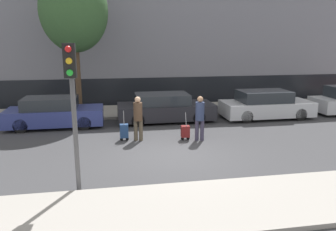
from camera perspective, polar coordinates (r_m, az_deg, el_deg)
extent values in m
plane|color=#38383A|center=(11.26, 0.93, -6.79)|extent=(80.00, 80.00, 0.00)
cube|color=gray|center=(7.90, 6.31, -15.44)|extent=(28.00, 2.50, 0.12)
cube|color=gray|center=(17.91, -3.34, 0.90)|extent=(28.00, 3.00, 0.12)
cube|color=slate|center=(21.31, -4.79, 16.80)|extent=(28.00, 3.14, 10.47)
cube|color=black|center=(19.91, -4.12, 4.28)|extent=(27.44, 0.06, 1.60)
cube|color=navy|center=(15.48, -19.02, -0.09)|extent=(4.20, 1.73, 0.70)
cube|color=#23282D|center=(15.39, -19.80, 2.06)|extent=(2.31, 1.53, 0.50)
cylinder|color=black|center=(14.62, -14.38, -1.31)|extent=(0.60, 0.18, 0.60)
cylinder|color=black|center=(16.12, -14.00, 0.04)|extent=(0.60, 0.18, 0.60)
cylinder|color=black|center=(15.05, -24.30, -1.66)|extent=(0.60, 0.18, 0.60)
cylinder|color=black|center=(16.52, -23.03, -0.32)|extent=(0.60, 0.18, 0.60)
cube|color=black|center=(15.69, -0.39, 0.80)|extent=(4.56, 1.88, 0.70)
cube|color=#23282D|center=(15.55, -1.06, 2.91)|extent=(2.51, 1.66, 0.49)
cylinder|color=black|center=(15.23, 5.41, -0.38)|extent=(0.60, 0.18, 0.60)
cylinder|color=black|center=(16.83, 3.87, 0.94)|extent=(0.60, 0.18, 0.60)
cylinder|color=black|center=(14.74, -5.26, -0.83)|extent=(0.60, 0.18, 0.60)
cylinder|color=black|center=(16.39, -5.77, 0.57)|extent=(0.60, 0.18, 0.60)
cube|color=#B7BABF|center=(17.04, 16.75, 1.22)|extent=(4.45, 1.81, 0.70)
cube|color=#23282D|center=(16.85, 16.35, 3.26)|extent=(2.45, 1.59, 0.54)
cylinder|color=black|center=(17.06, 22.07, 0.16)|extent=(0.60, 0.18, 0.60)
cylinder|color=black|center=(18.42, 19.43, 1.27)|extent=(0.60, 0.18, 0.60)
cylinder|color=black|center=(15.78, 13.54, -0.22)|extent=(0.60, 0.18, 0.60)
cylinder|color=black|center=(17.24, 11.41, 1.00)|extent=(0.60, 0.18, 0.60)
cylinder|color=black|center=(19.92, 25.16, 1.61)|extent=(0.60, 0.18, 0.60)
cylinder|color=#4C4233|center=(12.72, -5.65, -2.61)|extent=(0.15, 0.15, 0.80)
cylinder|color=#4C4233|center=(12.70, -4.75, -2.61)|extent=(0.15, 0.15, 0.80)
cylinder|color=#473323|center=(12.53, -5.27, 0.70)|extent=(0.34, 0.34, 0.70)
sphere|color=tan|center=(12.44, -5.31, 2.78)|extent=(0.23, 0.23, 0.23)
cube|color=navy|center=(12.77, -7.66, -2.68)|extent=(0.32, 0.24, 0.53)
cylinder|color=black|center=(12.86, -8.11, -4.09)|extent=(0.12, 0.03, 0.12)
cylinder|color=black|center=(12.87, -7.12, -4.05)|extent=(0.12, 0.03, 0.12)
cylinder|color=gray|center=(12.57, -7.72, -0.40)|extent=(0.02, 0.19, 0.53)
cylinder|color=#383347|center=(12.72, 5.06, -2.58)|extent=(0.15, 0.15, 0.81)
cylinder|color=#383347|center=(12.72, 5.96, -2.60)|extent=(0.15, 0.15, 0.81)
cylinder|color=#283351|center=(12.54, 5.58, 0.74)|extent=(0.34, 0.34, 0.70)
sphere|color=#936B4C|center=(12.45, 5.63, 2.84)|extent=(0.23, 0.23, 0.23)
cube|color=maroon|center=(12.76, 3.03, -2.79)|extent=(0.32, 0.24, 0.45)
cylinder|color=black|center=(12.81, 2.52, -4.03)|extent=(0.12, 0.03, 0.12)
cylinder|color=black|center=(12.86, 3.50, -3.97)|extent=(0.12, 0.03, 0.12)
cylinder|color=gray|center=(12.56, 3.13, -0.69)|extent=(0.02, 0.19, 0.53)
cylinder|color=#515154|center=(8.42, -15.97, -0.81)|extent=(0.12, 0.12, 3.75)
cube|color=black|center=(8.03, -16.75, 9.14)|extent=(0.28, 0.24, 0.80)
sphere|color=red|center=(7.87, -17.00, 11.01)|extent=(0.15, 0.15, 0.15)
sphere|color=gold|center=(7.88, -16.87, 9.07)|extent=(0.15, 0.15, 0.15)
sphere|color=green|center=(7.90, -16.74, 7.15)|extent=(0.15, 0.15, 0.15)
cylinder|color=#4C3826|center=(17.00, -15.39, 6.13)|extent=(0.28, 0.28, 3.59)
ellipsoid|color=#33562D|center=(16.95, -16.09, 17.18)|extent=(3.23, 3.23, 3.95)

